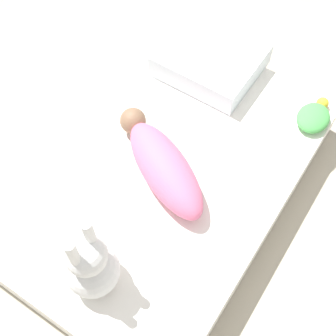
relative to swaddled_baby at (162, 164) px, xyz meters
The scene contains 6 objects.
ground_plane 0.25m from the swaddled_baby, 39.29° to the right, with size 12.00×12.00×0.00m, color #B2A893.
bed_mattress 0.16m from the swaddled_baby, 39.29° to the right, with size 1.30×0.82×0.18m.
swaddled_baby is the anchor object (origin of this frame).
pillow 0.55m from the swaddled_baby, 12.37° to the left, with size 0.34×0.39×0.10m.
bunny_plush 0.45m from the swaddled_baby, behind, with size 0.17×0.17×0.37m.
turtle_plush 0.64m from the swaddled_baby, 34.38° to the right, with size 0.19×0.12×0.06m.
Camera 1 is at (-0.74, -0.47, 1.67)m, focal length 50.00 mm.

